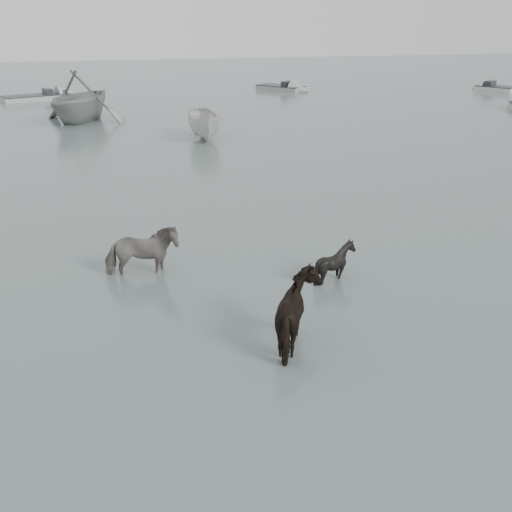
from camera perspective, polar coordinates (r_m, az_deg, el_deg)
name	(u,v)px	position (r m, az deg, el deg)	size (l,w,h in m)	color
ground	(296,313)	(14.25, 3.59, -5.07)	(140.00, 140.00, 0.00)	#4E5D57
pony_pinto	(141,245)	(16.16, -10.17, 0.94)	(0.84, 1.84, 1.56)	black
pony_dark	(302,307)	(12.67, 4.13, -4.57)	(1.60, 1.37, 1.61)	black
pony_black	(335,257)	(15.82, 7.06, -0.10)	(0.94, 1.06, 1.16)	black
rowboat_trail	(80,94)	(39.07, -15.38, 13.68)	(5.00, 5.79, 3.05)	gray
boat_small	(205,123)	(32.86, -4.59, 11.68)	(1.53, 4.07, 1.57)	beige
skiff_mid	(281,85)	(52.02, 2.22, 14.91)	(5.19, 1.60, 0.75)	gray
skiff_star	(496,86)	(54.90, 20.57, 13.96)	(3.91, 1.60, 0.75)	beige
skiff_far	(37,95)	(49.02, -18.91, 13.40)	(6.51, 1.60, 0.75)	#A7AAA7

